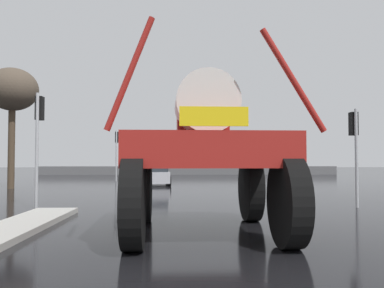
{
  "coord_description": "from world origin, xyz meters",
  "views": [
    {
      "loc": [
        -0.58,
        -2.25,
        1.73
      ],
      "look_at": [
        -0.27,
        9.95,
        2.18
      ],
      "focal_mm": 37.58,
      "sensor_mm": 36.0,
      "label": 1
    }
  ],
  "objects": [
    {
      "name": "traffic_signal_near_left",
      "position": [
        -5.64,
        12.03,
        2.95
      ],
      "size": [
        0.24,
        0.54,
        4.04
      ],
      "color": "#A8AAAF",
      "rests_on": "ground"
    },
    {
      "name": "ground_plane",
      "position": [
        0.0,
        18.0,
        0.0
      ],
      "size": [
        120.0,
        120.0,
        0.0
      ],
      "primitive_type": "plane",
      "color": "black"
    },
    {
      "name": "bare_tree_left",
      "position": [
        -10.49,
        21.29,
        5.67
      ],
      "size": [
        2.94,
        2.94,
        7.03
      ],
      "color": "#473828",
      "rests_on": "ground"
    },
    {
      "name": "roadside_barrier",
      "position": [
        0.0,
        41.16,
        0.45
      ],
      "size": [
        32.5,
        0.24,
        0.9
      ],
      "primitive_type": "cube",
      "color": "#59595B",
      "rests_on": "ground"
    },
    {
      "name": "oversize_sprayer",
      "position": [
        -0.07,
        7.14,
        1.83
      ],
      "size": [
        4.26,
        5.39,
        4.43
      ],
      "rotation": [
        0.0,
        0.0,
        1.61
      ],
      "color": "black",
      "rests_on": "ground"
    },
    {
      "name": "traffic_signal_near_right",
      "position": [
        5.63,
        12.04,
        2.56
      ],
      "size": [
        0.24,
        0.54,
        3.51
      ],
      "color": "#A8AAAF",
      "rests_on": "ground"
    },
    {
      "name": "sedan_ahead",
      "position": [
        -2.33,
        24.46,
        0.71
      ],
      "size": [
        2.17,
        4.24,
        1.52
      ],
      "rotation": [
        0.0,
        0.0,
        1.66
      ],
      "color": "#B7B7BF",
      "rests_on": "ground"
    },
    {
      "name": "traffic_signal_far_left",
      "position": [
        -5.62,
        28.82,
        2.85
      ],
      "size": [
        0.24,
        0.55,
        3.91
      ],
      "color": "#A8AAAF",
      "rests_on": "ground"
    }
  ]
}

